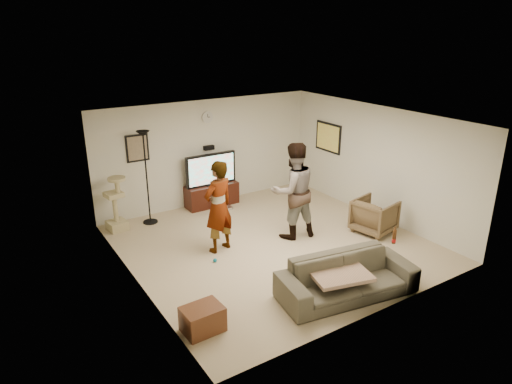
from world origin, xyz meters
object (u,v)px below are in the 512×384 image
floor_lamp (147,178)px  side_table (203,319)px  tv_stand (212,195)px  cat_tree (115,204)px  armchair (374,216)px  person_left (218,207)px  beer_bottle (394,237)px  person_right (293,191)px  tv (211,169)px  sofa (347,277)px

floor_lamp → side_table: (-0.71, -4.05, -0.84)m
tv_stand → cat_tree: bearing=-175.7°
armchair → person_left: bearing=60.2°
floor_lamp → beer_bottle: 5.21m
tv_stand → beer_bottle: beer_bottle is taller
person_right → armchair: 1.85m
person_left → armchair: (3.12, -1.01, -0.54)m
cat_tree → tv: bearing=4.3°
tv → sofa: bearing=-89.8°
tv_stand → beer_bottle: 4.79m
floor_lamp → beer_bottle: bearing=-59.2°
tv_stand → side_table: size_ratio=2.26×
tv → cat_tree: 2.38m
beer_bottle → tv_stand: bearing=102.6°
person_left → side_table: size_ratio=3.18×
floor_lamp → sofa: (1.64, -4.47, -0.70)m
sofa → beer_bottle: (1.02, 0.00, 0.45)m
tv → armchair: tv is taller
tv → person_left: 2.36m
tv → side_table: bearing=-118.9°
person_right → tv: bearing=-68.0°
beer_bottle → armchair: size_ratio=0.32×
person_right → sofa: size_ratio=0.89×
floor_lamp → sofa: size_ratio=0.92×
side_table → floor_lamp: bearing=80.0°
floor_lamp → armchair: bearing=-38.3°
person_right → sofa: (-0.59, -2.24, -0.66)m
cat_tree → armchair: size_ratio=1.49×
sofa → armchair: 2.61m
tv_stand → floor_lamp: bearing=-173.5°
floor_lamp → side_table: 4.20m
person_left → beer_bottle: size_ratio=7.17×
tv_stand → person_right: size_ratio=0.64×
armchair → tv: bearing=22.5°
tv_stand → sofa: size_ratio=0.57×
sofa → cat_tree: bearing=127.2°
cat_tree → sofa: (2.37, -4.47, -0.26)m
tv_stand → side_table: tv_stand is taller
beer_bottle → armchair: (1.13, 1.48, -0.42)m
floor_lamp → cat_tree: floor_lamp is taller
tv → person_right: person_right is taller
tv_stand → person_left: person_left is taller
sofa → side_table: (-2.35, 0.42, -0.14)m
tv_stand → armchair: bearing=-55.7°
armchair → beer_bottle: bearing=130.8°
floor_lamp → sofa: 4.81m
floor_lamp → person_right: floor_lamp is taller
tv → cat_tree: bearing=-175.7°
tv → floor_lamp: size_ratio=0.62×
cat_tree → side_table: (0.01, -4.05, -0.40)m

